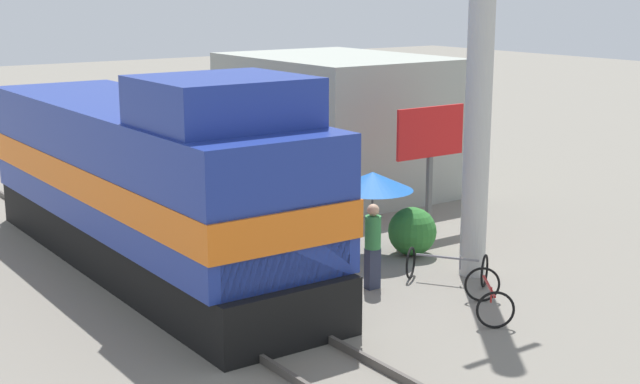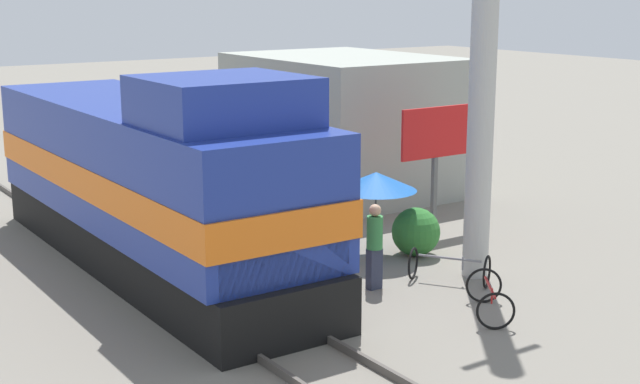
% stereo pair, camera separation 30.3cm
% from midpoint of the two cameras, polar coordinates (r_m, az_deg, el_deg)
% --- Properties ---
extents(ground_plane, '(120.00, 120.00, 0.00)m').
position_cam_midpoint_polar(ground_plane, '(17.66, -5.42, -7.62)').
color(ground_plane, slate).
extents(rail_near, '(0.08, 31.50, 0.15)m').
position_cam_midpoint_polar(rail_near, '(17.32, -7.52, -7.83)').
color(rail_near, '#4C4742').
rests_on(rail_near, ground_plane).
extents(rail_far, '(0.08, 31.50, 0.15)m').
position_cam_midpoint_polar(rail_far, '(17.96, -3.41, -6.97)').
color(rail_far, '#4C4742').
rests_on(rail_far, ground_plane).
extents(locomotive, '(3.16, 12.13, 4.60)m').
position_cam_midpoint_polar(locomotive, '(19.94, -10.10, 0.59)').
color(locomotive, black).
rests_on(locomotive, ground_plane).
extents(utility_pole, '(1.80, 0.56, 10.63)m').
position_cam_midpoint_polar(utility_pole, '(19.08, 10.94, 10.18)').
color(utility_pole, '#B2B2AD').
rests_on(utility_pole, ground_plane).
extents(vendor_umbrella, '(1.90, 1.90, 2.03)m').
position_cam_midpoint_polar(vendor_umbrella, '(20.66, 4.03, 0.69)').
color(vendor_umbrella, '#4C4C4C').
rests_on(vendor_umbrella, ground_plane).
extents(billboard_sign, '(2.18, 0.12, 3.26)m').
position_cam_midpoint_polar(billboard_sign, '(22.83, 7.78, 3.35)').
color(billboard_sign, '#595959').
rests_on(billboard_sign, ground_plane).
extents(shrub_cluster, '(1.15, 1.15, 1.15)m').
position_cam_midpoint_polar(shrub_cluster, '(21.14, 6.57, -2.54)').
color(shrub_cluster, '#2D722D').
rests_on(shrub_cluster, ground_plane).
extents(person_bystander, '(0.34, 0.34, 1.83)m').
position_cam_midpoint_polar(person_bystander, '(18.61, 3.98, -3.26)').
color(person_bystander, '#2D3347').
rests_on(person_bystander, ground_plane).
extents(bicycle, '(1.52, 1.77, 0.70)m').
position_cam_midpoint_polar(bicycle, '(19.32, 8.74, -4.77)').
color(bicycle, black).
rests_on(bicycle, ground_plane).
extents(bicycle_spare, '(1.47, 1.65, 0.73)m').
position_cam_midpoint_polar(bicycle_spare, '(17.58, 11.29, -6.63)').
color(bicycle_spare, black).
rests_on(bicycle_spare, ground_plane).
extents(building_block_distant, '(5.09, 6.81, 4.17)m').
position_cam_midpoint_polar(building_block_distant, '(27.81, 1.83, 4.43)').
color(building_block_distant, '#999E93').
rests_on(building_block_distant, ground_plane).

